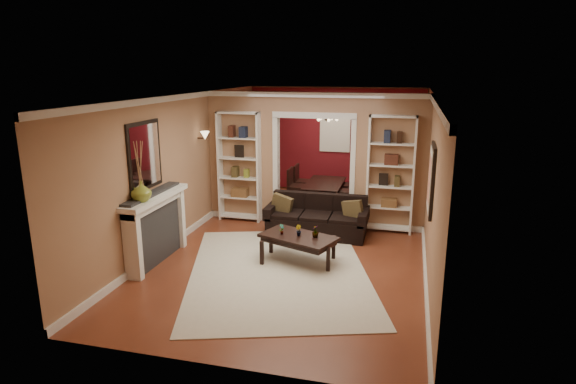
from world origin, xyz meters
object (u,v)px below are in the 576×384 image
(sofa, at_px, (317,216))
(coffee_table, at_px, (298,249))
(bookshelf_right, at_px, (391,175))
(bookshelf_left, at_px, (240,167))
(fireplace, at_px, (158,229))
(dining_table, at_px, (326,194))

(sofa, height_order, coffee_table, sofa)
(sofa, height_order, bookshelf_right, bookshelf_right)
(bookshelf_left, height_order, fireplace, bookshelf_left)
(sofa, bearing_deg, bookshelf_left, 161.84)
(sofa, bearing_deg, fireplace, -139.81)
(sofa, height_order, fireplace, fireplace)
(bookshelf_right, bearing_deg, bookshelf_left, 180.00)
(fireplace, distance_m, dining_table, 4.65)
(bookshelf_left, relative_size, fireplace, 1.35)
(sofa, relative_size, coffee_table, 1.60)
(sofa, distance_m, bookshelf_right, 1.64)
(bookshelf_right, distance_m, dining_table, 2.40)
(sofa, height_order, dining_table, sofa)
(bookshelf_left, xyz_separation_m, bookshelf_right, (3.10, 0.00, 0.00))
(coffee_table, height_order, bookshelf_right, bookshelf_right)
(coffee_table, relative_size, dining_table, 0.81)
(bookshelf_left, distance_m, fireplace, 2.65)
(coffee_table, xyz_separation_m, dining_table, (-0.17, 3.58, 0.03))
(fireplace, bearing_deg, dining_table, 63.10)
(dining_table, bearing_deg, sofa, -174.60)
(bookshelf_right, distance_m, fireplace, 4.47)
(sofa, distance_m, bookshelf_left, 2.01)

